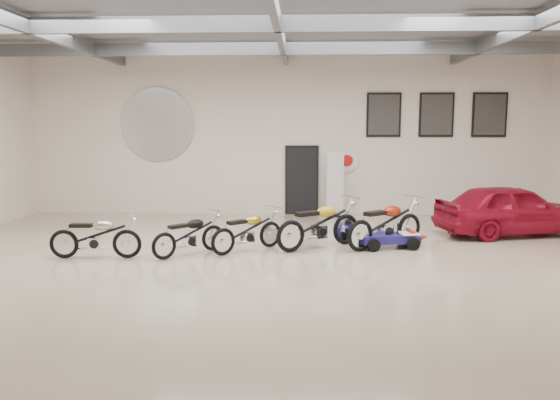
{
  "coord_description": "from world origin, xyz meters",
  "views": [
    {
      "loc": [
        0.47,
        -11.05,
        2.78
      ],
      "look_at": [
        0.0,
        1.2,
        1.1
      ],
      "focal_mm": 35.0,
      "sensor_mm": 36.0,
      "label": 1
    }
  ],
  "objects_px": {
    "motorcycle_black": "(189,234)",
    "motorcycle_yellow": "(319,223)",
    "motorcycle_silver": "(95,235)",
    "motorcycle_gold": "(247,230)",
    "motorcycle_red": "(386,223)",
    "go_kart": "(395,235)",
    "vintage_car": "(512,209)",
    "banner_stand": "(335,185)"
  },
  "relations": [
    {
      "from": "motorcycle_black",
      "to": "motorcycle_yellow",
      "type": "bearing_deg",
      "value": -29.55
    },
    {
      "from": "motorcycle_silver",
      "to": "motorcycle_yellow",
      "type": "relative_size",
      "value": 0.85
    },
    {
      "from": "motorcycle_black",
      "to": "motorcycle_gold",
      "type": "xyz_separation_m",
      "value": [
        1.22,
        0.4,
        0.02
      ]
    },
    {
      "from": "motorcycle_gold",
      "to": "motorcycle_yellow",
      "type": "xyz_separation_m",
      "value": [
        1.6,
        0.37,
        0.1
      ]
    },
    {
      "from": "motorcycle_yellow",
      "to": "motorcycle_red",
      "type": "height_order",
      "value": "motorcycle_yellow"
    },
    {
      "from": "go_kart",
      "to": "vintage_car",
      "type": "distance_m",
      "value": 3.62
    },
    {
      "from": "motorcycle_silver",
      "to": "motorcycle_yellow",
      "type": "height_order",
      "value": "motorcycle_yellow"
    },
    {
      "from": "motorcycle_silver",
      "to": "go_kart",
      "type": "xyz_separation_m",
      "value": [
        6.47,
        1.25,
        -0.19
      ]
    },
    {
      "from": "motorcycle_yellow",
      "to": "motorcycle_red",
      "type": "relative_size",
      "value": 1.0
    },
    {
      "from": "banner_stand",
      "to": "motorcycle_silver",
      "type": "distance_m",
      "value": 7.67
    },
    {
      "from": "banner_stand",
      "to": "motorcycle_silver",
      "type": "relative_size",
      "value": 1.03
    },
    {
      "from": "motorcycle_red",
      "to": "motorcycle_silver",
      "type": "bearing_deg",
      "value": 155.9
    },
    {
      "from": "vintage_car",
      "to": "banner_stand",
      "type": "bearing_deg",
      "value": 45.66
    },
    {
      "from": "motorcycle_black",
      "to": "go_kart",
      "type": "relative_size",
      "value": 1.08
    },
    {
      "from": "banner_stand",
      "to": "motorcycle_black",
      "type": "distance_m",
      "value": 6.17
    },
    {
      "from": "motorcycle_red",
      "to": "go_kart",
      "type": "bearing_deg",
      "value": -45.36
    },
    {
      "from": "motorcycle_silver",
      "to": "motorcycle_black",
      "type": "distance_m",
      "value": 1.95
    },
    {
      "from": "banner_stand",
      "to": "motorcycle_yellow",
      "type": "relative_size",
      "value": 0.88
    },
    {
      "from": "motorcycle_black",
      "to": "motorcycle_gold",
      "type": "height_order",
      "value": "motorcycle_gold"
    },
    {
      "from": "motorcycle_gold",
      "to": "motorcycle_red",
      "type": "bearing_deg",
      "value": -31.8
    },
    {
      "from": "motorcycle_red",
      "to": "motorcycle_gold",
      "type": "bearing_deg",
      "value": 153.63
    },
    {
      "from": "motorcycle_gold",
      "to": "motorcycle_yellow",
      "type": "height_order",
      "value": "motorcycle_yellow"
    },
    {
      "from": "vintage_car",
      "to": "go_kart",
      "type": "bearing_deg",
      "value": 103.29
    },
    {
      "from": "motorcycle_red",
      "to": "go_kart",
      "type": "relative_size",
      "value": 1.34
    },
    {
      "from": "banner_stand",
      "to": "motorcycle_red",
      "type": "height_order",
      "value": "banner_stand"
    },
    {
      "from": "motorcycle_silver",
      "to": "motorcycle_black",
      "type": "bearing_deg",
      "value": 8.4
    },
    {
      "from": "motorcycle_silver",
      "to": "motorcycle_gold",
      "type": "height_order",
      "value": "motorcycle_silver"
    },
    {
      "from": "banner_stand",
      "to": "motorcycle_silver",
      "type": "bearing_deg",
      "value": -144.17
    },
    {
      "from": "motorcycle_gold",
      "to": "banner_stand",
      "type": "bearing_deg",
      "value": 23.57
    },
    {
      "from": "motorcycle_black",
      "to": "vintage_car",
      "type": "relative_size",
      "value": 0.46
    },
    {
      "from": "motorcycle_silver",
      "to": "motorcycle_yellow",
      "type": "bearing_deg",
      "value": 10.89
    },
    {
      "from": "go_kart",
      "to": "vintage_car",
      "type": "height_order",
      "value": "vintage_car"
    },
    {
      "from": "motorcycle_gold",
      "to": "motorcycle_yellow",
      "type": "distance_m",
      "value": 1.64
    },
    {
      "from": "banner_stand",
      "to": "vintage_car",
      "type": "relative_size",
      "value": 0.5
    },
    {
      "from": "motorcycle_gold",
      "to": "vintage_car",
      "type": "height_order",
      "value": "vintage_car"
    },
    {
      "from": "motorcycle_black",
      "to": "motorcycle_yellow",
      "type": "height_order",
      "value": "motorcycle_yellow"
    },
    {
      "from": "motorcycle_silver",
      "to": "motorcycle_red",
      "type": "distance_m",
      "value": 6.39
    },
    {
      "from": "banner_stand",
      "to": "go_kart",
      "type": "relative_size",
      "value": 1.18
    },
    {
      "from": "motorcycle_silver",
      "to": "motorcycle_red",
      "type": "relative_size",
      "value": 0.86
    },
    {
      "from": "go_kart",
      "to": "motorcycle_gold",
      "type": "bearing_deg",
      "value": 177.01
    },
    {
      "from": "motorcycle_gold",
      "to": "vintage_car",
      "type": "distance_m",
      "value": 6.88
    },
    {
      "from": "motorcycle_gold",
      "to": "go_kart",
      "type": "bearing_deg",
      "value": -32.98
    }
  ]
}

